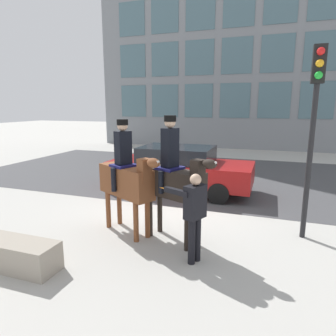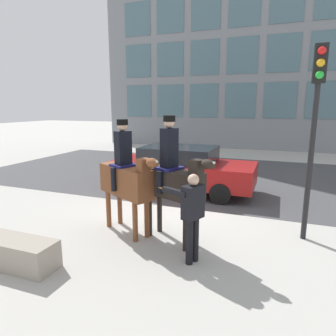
{
  "view_description": "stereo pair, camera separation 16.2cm",
  "coord_description": "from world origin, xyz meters",
  "px_view_note": "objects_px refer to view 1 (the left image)",
  "views": [
    {
      "loc": [
        2.42,
        -7.09,
        2.79
      ],
      "look_at": [
        0.25,
        -0.88,
        1.41
      ],
      "focal_mm": 32.0,
      "sensor_mm": 36.0,
      "label": 1
    },
    {
      "loc": [
        2.57,
        -7.03,
        2.79
      ],
      "look_at": [
        0.25,
        -0.88,
        1.41
      ],
      "focal_mm": 32.0,
      "sensor_mm": 36.0,
      "label": 2
    }
  ],
  "objects_px": {
    "mounted_horse_lead": "(127,178)",
    "street_car_near_lane": "(179,168)",
    "traffic_light": "(314,113)",
    "mounted_horse_companion": "(174,179)",
    "pedestrian_bystander": "(194,211)",
    "planter_ledge": "(10,253)"
  },
  "relations": [
    {
      "from": "traffic_light",
      "to": "planter_ledge",
      "type": "distance_m",
      "value": 6.28
    },
    {
      "from": "mounted_horse_companion",
      "to": "traffic_light",
      "type": "relative_size",
      "value": 0.66
    },
    {
      "from": "mounted_horse_companion",
      "to": "street_car_near_lane",
      "type": "height_order",
      "value": "mounted_horse_companion"
    },
    {
      "from": "mounted_horse_lead",
      "to": "street_car_near_lane",
      "type": "bearing_deg",
      "value": 115.62
    },
    {
      "from": "street_car_near_lane",
      "to": "mounted_horse_lead",
      "type": "bearing_deg",
      "value": -91.72
    },
    {
      "from": "pedestrian_bystander",
      "to": "planter_ledge",
      "type": "bearing_deg",
      "value": 46.46
    },
    {
      "from": "planter_ledge",
      "to": "street_car_near_lane",
      "type": "bearing_deg",
      "value": 75.75
    },
    {
      "from": "mounted_horse_lead",
      "to": "pedestrian_bystander",
      "type": "xyz_separation_m",
      "value": [
        1.7,
        -0.78,
        -0.29
      ]
    },
    {
      "from": "mounted_horse_lead",
      "to": "traffic_light",
      "type": "bearing_deg",
      "value": 42.66
    },
    {
      "from": "street_car_near_lane",
      "to": "traffic_light",
      "type": "height_order",
      "value": "traffic_light"
    },
    {
      "from": "mounted_horse_companion",
      "to": "pedestrian_bystander",
      "type": "bearing_deg",
      "value": -26.63
    },
    {
      "from": "traffic_light",
      "to": "planter_ledge",
      "type": "relative_size",
      "value": 2.14
    },
    {
      "from": "mounted_horse_companion",
      "to": "pedestrian_bystander",
      "type": "xyz_separation_m",
      "value": [
        0.61,
        -0.72,
        -0.36
      ]
    },
    {
      "from": "mounted_horse_lead",
      "to": "street_car_near_lane",
      "type": "xyz_separation_m",
      "value": [
        0.11,
        3.55,
        -0.48
      ]
    },
    {
      "from": "street_car_near_lane",
      "to": "mounted_horse_companion",
      "type": "bearing_deg",
      "value": -74.82
    },
    {
      "from": "mounted_horse_lead",
      "to": "mounted_horse_companion",
      "type": "distance_m",
      "value": 1.09
    },
    {
      "from": "street_car_near_lane",
      "to": "planter_ledge",
      "type": "xyz_separation_m",
      "value": [
        -1.41,
        -5.55,
        -0.52
      ]
    },
    {
      "from": "street_car_near_lane",
      "to": "traffic_light",
      "type": "bearing_deg",
      "value": -35.54
    },
    {
      "from": "mounted_horse_companion",
      "to": "pedestrian_bystander",
      "type": "relative_size",
      "value": 1.58
    },
    {
      "from": "planter_ledge",
      "to": "mounted_horse_lead",
      "type": "bearing_deg",
      "value": 56.9
    },
    {
      "from": "street_car_near_lane",
      "to": "traffic_light",
      "type": "distance_m",
      "value": 4.76
    },
    {
      "from": "street_car_near_lane",
      "to": "traffic_light",
      "type": "relative_size",
      "value": 1.17
    }
  ]
}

